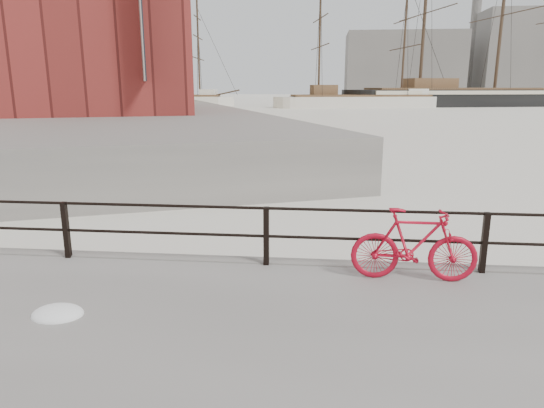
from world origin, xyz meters
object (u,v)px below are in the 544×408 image
(schooner_mid, at_px, (360,107))
(bicycle, at_px, (414,245))
(schooner_left, at_px, (170,106))
(workboat_far, at_px, (77,116))
(barque_black, at_px, (493,106))

(schooner_mid, bearing_deg, bicycle, -106.10)
(schooner_left, xyz_separation_m, workboat_far, (-1.43, -29.70, 0.00))
(barque_black, height_order, schooner_left, barque_black)
(schooner_mid, distance_m, schooner_left, 32.42)
(bicycle, distance_m, schooner_mid, 72.41)
(schooner_left, distance_m, workboat_far, 29.74)
(barque_black, xyz_separation_m, schooner_mid, (-22.98, -8.01, 0.00))
(bicycle, height_order, barque_black, barque_black)
(schooner_mid, bearing_deg, barque_black, 6.67)
(schooner_left, bearing_deg, barque_black, 0.04)
(bicycle, distance_m, workboat_far, 54.59)
(bicycle, xyz_separation_m, schooner_left, (-27.75, 75.83, -0.92))
(barque_black, bearing_deg, workboat_far, -164.08)
(workboat_far, bearing_deg, barque_black, 19.50)
(bicycle, relative_size, workboat_far, 0.16)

